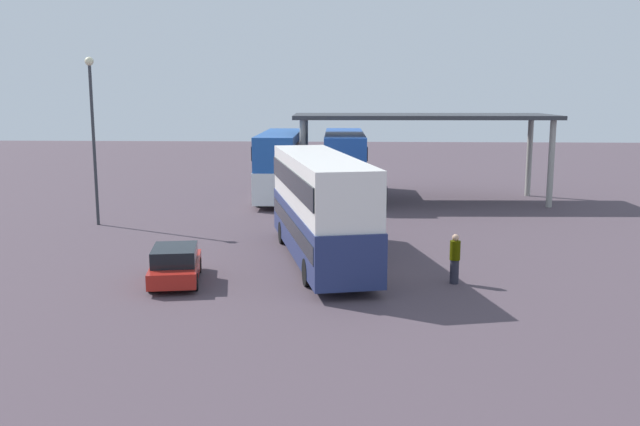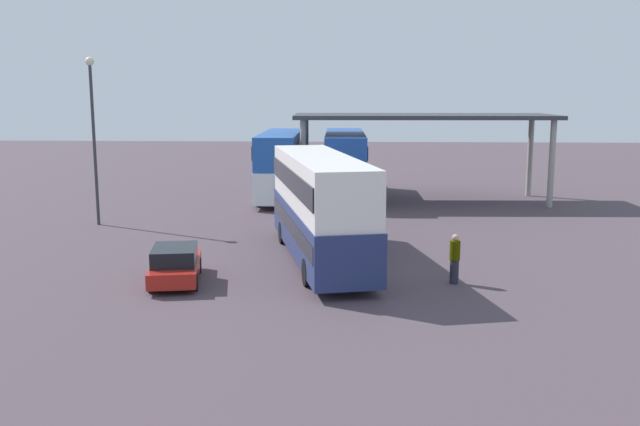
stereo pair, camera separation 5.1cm
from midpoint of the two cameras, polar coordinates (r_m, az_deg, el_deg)
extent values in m
plane|color=#4D3F48|center=(26.37, 2.70, -5.13)|extent=(140.00, 140.00, 0.00)
cube|color=navy|center=(28.20, 0.05, -1.39)|extent=(4.97, 11.80, 1.91)
cube|color=white|center=(27.88, 0.05, 2.62)|extent=(4.84, 11.56, 2.07)
cube|color=black|center=(28.16, 0.05, -0.93)|extent=(4.90, 11.36, 0.65)
cube|color=black|center=(27.87, 0.05, 2.83)|extent=(4.90, 11.36, 0.83)
cube|color=black|center=(33.70, -1.68, 0.98)|extent=(2.05, 0.56, 1.15)
cube|color=orange|center=(33.57, -1.69, 2.53)|extent=(1.68, 0.46, 0.36)
cylinder|color=black|center=(31.67, -3.06, -1.62)|extent=(0.50, 1.04, 1.00)
cylinder|color=black|center=(32.01, 0.85, -1.48)|extent=(0.50, 1.04, 1.00)
cylinder|color=black|center=(24.77, -0.99, -4.92)|extent=(0.50, 1.04, 1.00)
cylinder|color=black|center=(25.20, 3.98, -4.68)|extent=(0.50, 1.04, 1.00)
cube|color=#A71F17|center=(25.83, -11.78, -4.52)|extent=(2.30, 4.09, 0.55)
cube|color=black|center=(25.51, -11.87, -3.40)|extent=(1.87, 2.36, 0.58)
cylinder|color=black|center=(27.11, -13.16, -4.31)|extent=(0.30, 0.62, 0.60)
cylinder|color=black|center=(26.98, -9.95, -4.26)|extent=(0.30, 0.62, 0.60)
cylinder|color=black|center=(24.81, -13.75, -5.67)|extent=(0.30, 0.62, 0.60)
cylinder|color=black|center=(24.67, -10.24, -5.63)|extent=(0.30, 0.62, 0.60)
cube|color=white|center=(44.82, -3.20, 2.84)|extent=(2.55, 10.47, 1.88)
cube|color=#1E51A5|center=(44.61, -3.22, 5.34)|extent=(2.48, 10.26, 2.04)
cube|color=black|center=(44.79, -3.20, 3.13)|extent=(2.58, 10.05, 0.64)
cube|color=black|center=(44.61, -3.22, 5.47)|extent=(2.58, 10.05, 0.82)
cube|color=black|center=(49.90, -2.66, 3.91)|extent=(2.06, 0.13, 1.13)
cube|color=orange|center=(49.81, -2.67, 4.94)|extent=(1.70, 0.10, 0.36)
cylinder|color=black|center=(48.22, -4.13, 2.39)|extent=(0.29, 1.00, 1.00)
cylinder|color=black|center=(48.04, -1.54, 2.39)|extent=(0.29, 1.00, 1.00)
cylinder|color=black|center=(41.86, -5.07, 1.21)|extent=(0.29, 1.00, 1.00)
cylinder|color=black|center=(41.64, -2.09, 1.20)|extent=(0.29, 1.00, 1.00)
cube|color=silver|center=(45.24, 2.08, 2.91)|extent=(2.79, 11.27, 1.87)
cube|color=#1E4CA8|center=(45.04, 2.10, 5.37)|extent=(2.71, 11.04, 2.02)
cube|color=black|center=(45.22, 2.08, 3.19)|extent=(2.81, 10.82, 0.64)
cube|color=black|center=(45.03, 2.10, 5.49)|extent=(2.81, 10.82, 0.81)
cube|color=black|center=(50.72, 2.02, 4.00)|extent=(2.16, 0.15, 1.12)
cube|color=orange|center=(50.64, 2.03, 5.01)|extent=(1.78, 0.12, 0.36)
cylinder|color=black|center=(48.79, 0.68, 2.51)|extent=(0.30, 1.01, 1.00)
cylinder|color=black|center=(48.82, 3.39, 2.49)|extent=(0.30, 1.01, 1.00)
cylinder|color=black|center=(41.91, 0.55, 1.26)|extent=(0.30, 1.01, 1.00)
cylinder|color=black|center=(41.94, 3.69, 1.25)|extent=(0.30, 1.01, 1.00)
cube|color=#33353A|center=(43.87, 8.56, 7.90)|extent=(16.21, 6.27, 0.25)
cylinder|color=#9E9B93|center=(47.79, 16.97, 4.46)|extent=(0.36, 0.36, 5.21)
cylinder|color=#9E9B93|center=(43.47, 18.61, 3.86)|extent=(0.36, 0.36, 5.21)
cylinder|color=#9E9B93|center=(45.95, -1.14, 4.68)|extent=(0.36, 0.36, 5.21)
cylinder|color=#9E9B93|center=(41.44, -1.36, 4.10)|extent=(0.36, 0.36, 5.21)
cylinder|color=#33353A|center=(37.41, -18.09, 5.28)|extent=(0.16, 0.16, 8.22)
sphere|color=beige|center=(37.34, -18.45, 11.80)|extent=(0.44, 0.44, 0.44)
cylinder|color=#262633|center=(25.56, 11.08, -4.77)|extent=(0.32, 0.32, 0.88)
cylinder|color=#363900|center=(25.37, 11.14, -3.05)|extent=(0.38, 0.38, 0.70)
sphere|color=tan|center=(25.27, 11.17, -2.01)|extent=(0.25, 0.25, 0.25)
camera|label=1|loc=(0.03, -89.95, 0.01)|focal=38.76mm
camera|label=2|loc=(0.03, 90.05, -0.01)|focal=38.76mm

